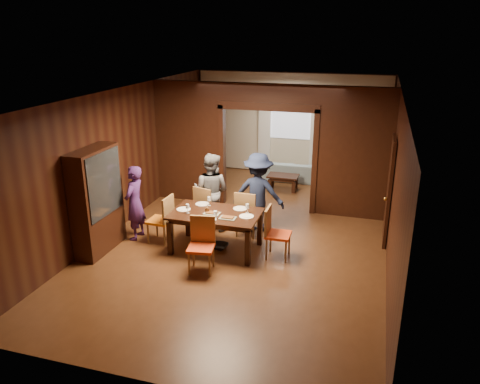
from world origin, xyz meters
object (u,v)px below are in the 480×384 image
(chair_left, at_px, (160,219))
(chair_near, at_px, (201,246))
(person_navy, at_px, (258,193))
(chair_far_r, at_px, (248,213))
(person_purple, at_px, (135,203))
(person_grey, at_px, (211,191))
(chair_right, at_px, (278,233))
(hutch, at_px, (97,201))
(dining_table, at_px, (216,231))
(sofa, at_px, (289,171))
(coffee_table, at_px, (283,182))
(chair_far_l, at_px, (208,207))

(chair_left, relative_size, chair_near, 1.00)
(person_navy, relative_size, chair_far_r, 1.73)
(person_purple, height_order, chair_left, person_purple)
(person_grey, bearing_deg, chair_right, 154.51)
(chair_right, height_order, chair_near, same)
(hutch, bearing_deg, chair_right, 11.10)
(person_purple, bearing_deg, chair_right, 89.38)
(chair_left, relative_size, chair_right, 1.00)
(dining_table, distance_m, chair_far_r, 0.93)
(sofa, xyz_separation_m, dining_table, (-0.52, -4.72, 0.12))
(sofa, xyz_separation_m, chair_far_r, (-0.12, -3.89, 0.22))
(sofa, height_order, coffee_table, sofa)
(person_navy, xyz_separation_m, chair_left, (-1.73, -1.07, -0.36))
(dining_table, bearing_deg, person_grey, 114.33)
(chair_far_l, bearing_deg, person_navy, -152.31)
(person_grey, xyz_separation_m, person_navy, (0.98, 0.13, 0.02))
(person_navy, xyz_separation_m, chair_far_r, (-0.15, -0.26, -0.36))
(chair_right, relative_size, chair_far_l, 1.00)
(coffee_table, bearing_deg, chair_left, -114.11)
(dining_table, xyz_separation_m, chair_far_l, (-0.48, 0.88, 0.10))
(person_grey, distance_m, hutch, 2.33)
(chair_far_l, bearing_deg, sofa, -88.60)
(person_purple, distance_m, chair_far_l, 1.52)
(sofa, bearing_deg, person_navy, 89.79)
(chair_far_l, relative_size, chair_far_r, 1.00)
(chair_right, bearing_deg, chair_left, 89.37)
(person_grey, xyz_separation_m, dining_table, (0.44, -0.97, -0.44))
(chair_right, height_order, hutch, hutch)
(coffee_table, distance_m, chair_right, 3.87)
(dining_table, height_order, chair_right, chair_right)
(chair_right, bearing_deg, dining_table, 90.48)
(coffee_table, relative_size, chair_right, 0.82)
(coffee_table, xyz_separation_m, chair_far_r, (-0.12, -3.00, 0.28))
(dining_table, height_order, chair_left, chair_left)
(person_navy, height_order, hutch, hutch)
(person_grey, relative_size, hutch, 0.82)
(chair_left, bearing_deg, hutch, -52.83)
(dining_table, xyz_separation_m, chair_far_r, (0.40, 0.83, 0.10))
(chair_near, xyz_separation_m, hutch, (-2.16, 0.25, 0.52))
(chair_left, bearing_deg, person_grey, 144.50)
(person_purple, bearing_deg, dining_table, 88.41)
(dining_table, height_order, hutch, hutch)
(chair_far_r, bearing_deg, person_purple, 23.02)
(chair_right, bearing_deg, person_purple, 89.10)
(person_purple, bearing_deg, person_navy, 114.69)
(sofa, bearing_deg, dining_table, 83.08)
(person_grey, relative_size, chair_left, 1.69)
(chair_left, xyz_separation_m, chair_far_r, (1.58, 0.81, 0.00))
(person_navy, bearing_deg, chair_left, 31.72)
(sofa, distance_m, chair_left, 5.00)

